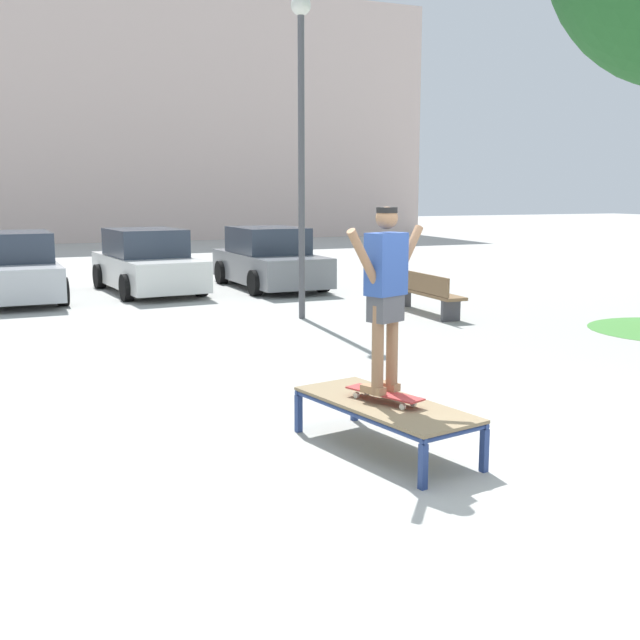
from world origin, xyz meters
TOP-DOWN VIEW (x-y plane):
  - ground_plane at (0.00, 0.00)m, footprint 120.00×120.00m
  - building_facade at (2.07, 33.92)m, footprint 33.18×4.00m
  - skate_box at (-0.22, 0.49)m, footprint 1.11×2.01m
  - skateboard at (-0.22, 0.50)m, footprint 0.48×0.82m
  - skater at (-0.22, 0.50)m, footprint 0.96×0.44m
  - car_silver at (-2.94, 12.67)m, footprint 1.98×4.23m
  - car_white at (0.01, 12.92)m, footprint 2.20×4.33m
  - car_grey at (2.98, 12.58)m, footprint 1.97×4.23m
  - park_bench at (4.30, 7.38)m, footprint 0.51×2.41m
  - light_post at (1.94, 7.83)m, footprint 0.36×0.36m

SIDE VIEW (x-z plane):
  - ground_plane at x=0.00m, z-range 0.00..0.00m
  - skate_box at x=-0.22m, z-range 0.18..0.64m
  - park_bench at x=4.30m, z-range 0.03..0.86m
  - skateboard at x=-0.22m, z-range 0.49..0.58m
  - car_silver at x=-2.94m, z-range -0.06..1.44m
  - car_white at x=0.01m, z-range -0.06..1.44m
  - car_grey at x=2.98m, z-range -0.06..1.44m
  - skater at x=-0.22m, z-range 0.68..2.38m
  - light_post at x=1.94m, z-range 0.91..6.74m
  - building_facade at x=2.07m, z-range 0.00..12.09m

